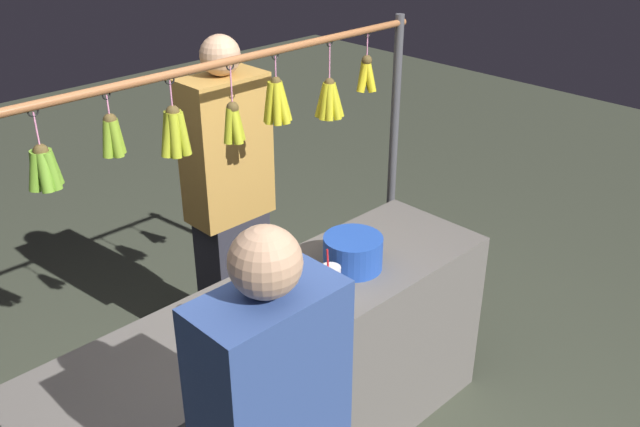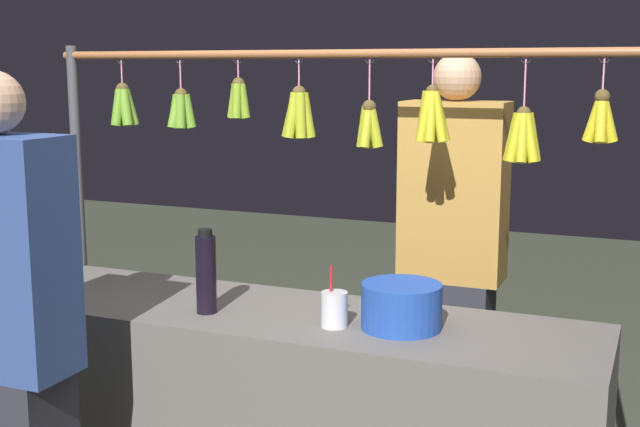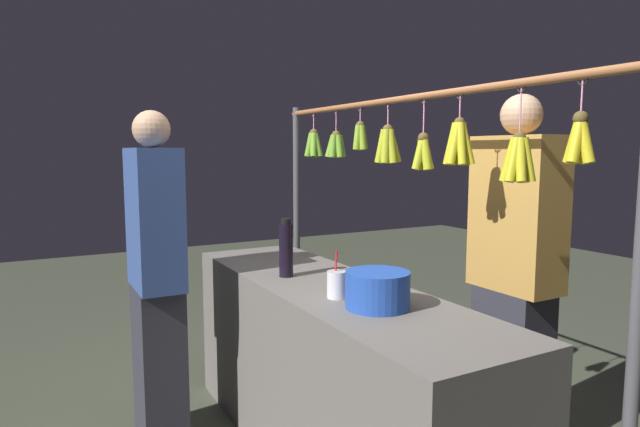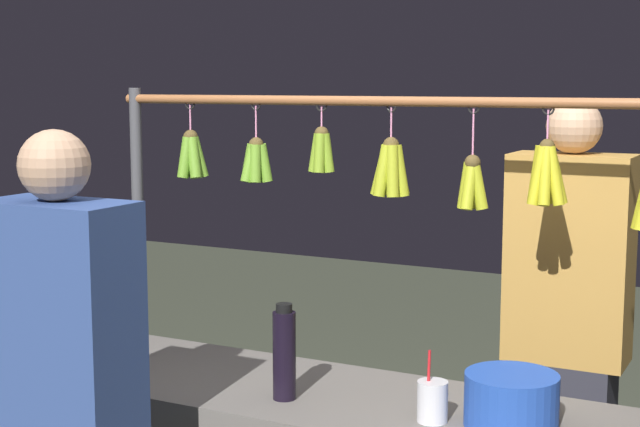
# 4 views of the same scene
# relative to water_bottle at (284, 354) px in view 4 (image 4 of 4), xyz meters

# --- Properties ---
(display_rack) EXTENTS (2.39, 0.14, 1.74)m
(display_rack) POSITION_rel_water_bottle_xyz_m (-0.24, -0.51, 0.32)
(display_rack) COLOR #4C4C51
(display_rack) RESTS_ON ground
(water_bottle) EXTENTS (0.07, 0.07, 0.28)m
(water_bottle) POSITION_rel_water_bottle_xyz_m (0.00, 0.00, 0.00)
(water_bottle) COLOR black
(water_bottle) RESTS_ON market_counter
(blue_bucket) EXTENTS (0.25, 0.25, 0.14)m
(blue_bucket) POSITION_rel_water_bottle_xyz_m (-0.65, -0.09, -0.06)
(blue_bucket) COLOR #244DB6
(blue_bucket) RESTS_ON market_counter
(drink_cup) EXTENTS (0.08, 0.08, 0.20)m
(drink_cup) POSITION_rel_water_bottle_xyz_m (-0.45, -0.02, -0.08)
(drink_cup) COLOR silver
(drink_cup) RESTS_ON market_counter
(vendor_person) EXTENTS (0.41, 0.22, 1.71)m
(vendor_person) POSITION_rel_water_bottle_xyz_m (-0.61, -0.89, -0.14)
(vendor_person) COLOR #2D2D38
(vendor_person) RESTS_ON ground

